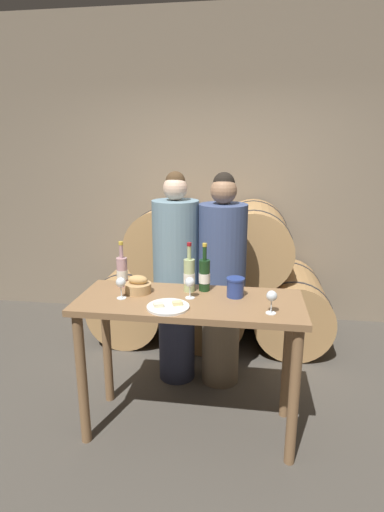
{
  "coord_description": "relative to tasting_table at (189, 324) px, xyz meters",
  "views": [
    {
      "loc": [
        0.35,
        -2.3,
        1.85
      ],
      "look_at": [
        0.0,
        0.11,
        1.18
      ],
      "focal_mm": 28.0,
      "sensor_mm": 36.0,
      "label": 1
    }
  ],
  "objects": [
    {
      "name": "cheese_plate",
      "position": [
        -0.1,
        -0.15,
        0.18
      ],
      "size": [
        0.25,
        0.25,
        0.04
      ],
      "color": "white",
      "rests_on": "tasting_table"
    },
    {
      "name": "wine_bottle_rose",
      "position": [
        -0.49,
        0.18,
        0.27
      ],
      "size": [
        0.07,
        0.07,
        0.31
      ],
      "color": "#BC8E93",
      "rests_on": "tasting_table"
    },
    {
      "name": "wine_bottle_white",
      "position": [
        -0.02,
        0.15,
        0.28
      ],
      "size": [
        0.07,
        0.07,
        0.33
      ],
      "color": "#ADBC7F",
      "rests_on": "tasting_table"
    },
    {
      "name": "wine_glass_far_left",
      "position": [
        -0.42,
        -0.04,
        0.27
      ],
      "size": [
        0.06,
        0.06,
        0.14
      ],
      "color": "white",
      "rests_on": "tasting_table"
    },
    {
      "name": "wine_glass_center",
      "position": [
        0.49,
        -0.15,
        0.27
      ],
      "size": [
        0.06,
        0.06,
        0.14
      ],
      "color": "white",
      "rests_on": "tasting_table"
    },
    {
      "name": "tasting_table",
      "position": [
        0.0,
        0.0,
        0.0
      ],
      "size": [
        1.41,
        0.57,
        0.93
      ],
      "color": "olive",
      "rests_on": "ground_plane"
    },
    {
      "name": "blue_crock",
      "position": [
        0.28,
        0.09,
        0.23
      ],
      "size": [
        0.12,
        0.12,
        0.12
      ],
      "color": "navy",
      "rests_on": "tasting_table"
    },
    {
      "name": "wine_glass_left",
      "position": [
        0.0,
        0.02,
        0.27
      ],
      "size": [
        0.06,
        0.06,
        0.14
      ],
      "color": "white",
      "rests_on": "tasting_table"
    },
    {
      "name": "person_left",
      "position": [
        -0.2,
        0.62,
        0.08
      ],
      "size": [
        0.35,
        0.35,
        1.68
      ],
      "color": "#2D334C",
      "rests_on": "ground_plane"
    },
    {
      "name": "barrel_stack",
      "position": [
        -0.0,
        1.43,
        -0.17
      ],
      "size": [
        2.27,
        0.97,
        1.34
      ],
      "color": "tan",
      "rests_on": "ground_plane"
    },
    {
      "name": "person_right",
      "position": [
        0.16,
        0.62,
        0.08
      ],
      "size": [
        0.36,
        0.36,
        1.68
      ],
      "color": "#756651",
      "rests_on": "ground_plane"
    },
    {
      "name": "wine_bottle_red",
      "position": [
        0.07,
        0.18,
        0.28
      ],
      "size": [
        0.07,
        0.07,
        0.32
      ],
      "color": "#193819",
      "rests_on": "tasting_table"
    },
    {
      "name": "ground_plane",
      "position": [
        0.0,
        0.0,
        -0.77
      ],
      "size": [
        10.0,
        10.0,
        0.0
      ],
      "primitive_type": "plane",
      "color": "#4C473F"
    },
    {
      "name": "stone_wall_back",
      "position": [
        0.0,
        2.04,
        0.83
      ],
      "size": [
        10.0,
        0.12,
        3.2
      ],
      "color": "gray",
      "rests_on": "ground_plane"
    },
    {
      "name": "bread_basket",
      "position": [
        -0.35,
        0.07,
        0.21
      ],
      "size": [
        0.17,
        0.17,
        0.12
      ],
      "color": "tan",
      "rests_on": "tasting_table"
    }
  ]
}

